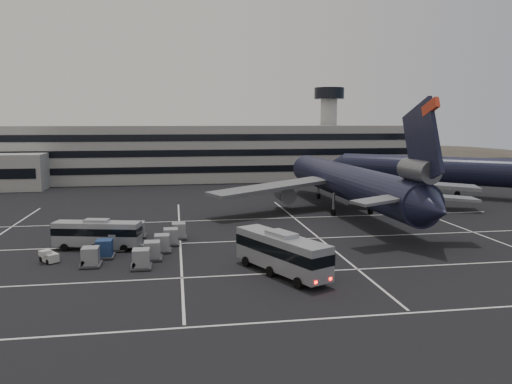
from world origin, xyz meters
The scene contains 11 objects.
ground centered at (0.00, 0.00, 0.00)m, with size 260.00×260.00×0.00m, color black.
lane_markings centered at (0.95, 0.72, 0.01)m, with size 90.00×55.62×0.01m.
terminal centered at (-2.95, 71.14, 6.93)m, with size 125.00×26.00×24.00m.
hills centered at (17.99, 170.00, -12.07)m, with size 352.00×180.00×44.00m.
trijet_main centered at (21.83, 20.24, 5.25)m, with size 47.43×57.59×18.08m.
trijet_far centered at (50.75, 33.93, 5.43)m, with size 48.30×40.92×18.08m.
bus_near centered at (3.86, -10.40, 2.37)m, with size 7.90×12.30×4.34m.
bus_far centered at (-15.78, 2.84, 1.99)m, with size 10.60×4.67×3.64m.
tug_a centered at (-19.65, 8.63, 0.66)m, with size 1.82×2.53×1.48m.
tug_b centered at (-20.08, -2.13, 0.63)m, with size 2.41×2.57×1.43m.
uld_cluster centered at (-10.79, 1.12, 1.01)m, with size 12.05×17.40×2.06m.
Camera 1 is at (-6.40, -57.61, 15.27)m, focal length 35.00 mm.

